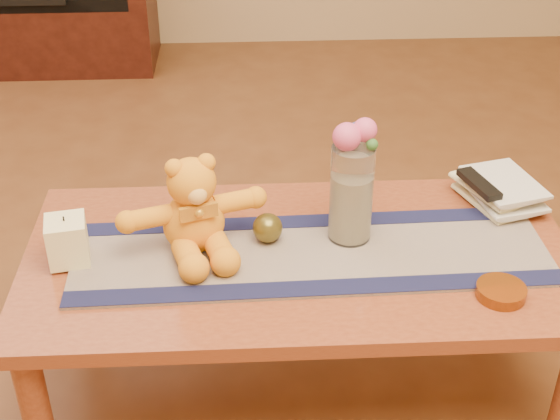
{
  "coord_description": "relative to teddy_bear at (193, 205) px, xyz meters",
  "views": [
    {
      "loc": [
        -0.13,
        -1.61,
        1.61
      ],
      "look_at": [
        -0.05,
        0.0,
        0.58
      ],
      "focal_mm": 50.12,
      "sensor_mm": 36.0,
      "label": 1
    }
  ],
  "objects": [
    {
      "name": "coffee_table_top",
      "position": [
        0.27,
        -0.04,
        -0.15
      ],
      "size": [
        1.4,
        0.7,
        0.04
      ],
      "primitive_type": "cube",
      "color": "brown",
      "rests_on": "floor"
    },
    {
      "name": "book_upper",
      "position": [
        0.75,
        0.15,
        -0.08
      ],
      "size": [
        0.24,
        0.27,
        0.02
      ],
      "primitive_type": "imported",
      "rotation": [
        0.0,
        0.0,
        0.4
      ],
      "color": "beige",
      "rests_on": "book_lower"
    },
    {
      "name": "leaf_sprig",
      "position": [
        0.44,
        -0.0,
        0.16
      ],
      "size": [
        0.03,
        0.03,
        0.03
      ],
      "primitive_type": "sphere",
      "color": "#33662D",
      "rests_on": "glass_vase"
    },
    {
      "name": "amber_dish",
      "position": [
        0.72,
        -0.24,
        -0.11
      ],
      "size": [
        0.15,
        0.15,
        0.03
      ],
      "primitive_type": "cylinder",
      "rotation": [
        0.0,
        0.0,
        -0.29
      ],
      "color": "#BF5914",
      "rests_on": "coffee_table_top"
    },
    {
      "name": "candle_wick",
      "position": [
        -0.31,
        -0.05,
        0.0
      ],
      "size": [
        0.0,
        0.0,
        0.01
      ],
      "primitive_type": "cylinder",
      "rotation": [
        0.0,
        0.0,
        0.18
      ],
      "color": "black",
      "rests_on": "pillar_candle"
    },
    {
      "name": "runner_border_near",
      "position": [
        0.3,
        -0.2,
        -0.12
      ],
      "size": [
        1.2,
        0.09,
        0.0
      ],
      "primitive_type": "cube",
      "rotation": [
        0.0,
        0.0,
        0.02
      ],
      "color": "#14163D",
      "rests_on": "persian_runner"
    },
    {
      "name": "teddy_bear",
      "position": [
        0.0,
        0.0,
        0.0
      ],
      "size": [
        0.43,
        0.39,
        0.24
      ],
      "primitive_type": null,
      "rotation": [
        0.0,
        0.0,
        0.3
      ],
      "color": "orange",
      "rests_on": "persian_runner"
    },
    {
      "name": "table_leg_fl",
      "position": [
        -0.37,
        -0.33,
        -0.37
      ],
      "size": [
        0.07,
        0.07,
        0.41
      ],
      "primitive_type": "cylinder",
      "color": "brown",
      "rests_on": "floor"
    },
    {
      "name": "rose_right",
      "position": [
        0.42,
        0.02,
        0.18
      ],
      "size": [
        0.06,
        0.06,
        0.06
      ],
      "primitive_type": "sphere",
      "color": "#D84C85",
      "rests_on": "glass_vase"
    },
    {
      "name": "tv_remote",
      "position": [
        0.76,
        0.14,
        -0.04
      ],
      "size": [
        0.09,
        0.17,
        0.02
      ],
      "primitive_type": "cube",
      "rotation": [
        0.0,
        0.0,
        0.3
      ],
      "color": "black",
      "rests_on": "book_top"
    },
    {
      "name": "blue_flower_back",
      "position": [
        0.41,
        0.05,
        0.17
      ],
      "size": [
        0.04,
        0.04,
        0.04
      ],
      "primitive_type": "sphere",
      "color": "#4C4EA5",
      "rests_on": "glass_vase"
    },
    {
      "name": "book_lower",
      "position": [
        0.77,
        0.14,
        -0.1
      ],
      "size": [
        0.21,
        0.25,
        0.02
      ],
      "primitive_type": "imported",
      "rotation": [
        0.0,
        0.0,
        0.21
      ],
      "color": "beige",
      "rests_on": "book_bottom"
    },
    {
      "name": "table_leg_br",
      "position": [
        0.91,
        0.25,
        -0.37
      ],
      "size": [
        0.07,
        0.07,
        0.41
      ],
      "primitive_type": "cylinder",
      "color": "brown",
      "rests_on": "floor"
    },
    {
      "name": "book_top",
      "position": [
        0.77,
        0.15,
        -0.06
      ],
      "size": [
        0.21,
        0.26,
        0.02
      ],
      "primitive_type": "imported",
      "rotation": [
        0.0,
        0.0,
        0.25
      ],
      "color": "beige",
      "rests_on": "book_upper"
    },
    {
      "name": "table_leg_bl",
      "position": [
        -0.37,
        0.25,
        -0.37
      ],
      "size": [
        0.07,
        0.07,
        0.41
      ],
      "primitive_type": "cylinder",
      "color": "brown",
      "rests_on": "floor"
    },
    {
      "name": "glass_vase",
      "position": [
        0.4,
        0.02,
        0.01
      ],
      "size": [
        0.11,
        0.11,
        0.26
      ],
      "primitive_type": "cylinder",
      "color": "silver",
      "rests_on": "persian_runner"
    },
    {
      "name": "bronze_ball",
      "position": [
        0.19,
        0.01,
        -0.08
      ],
      "size": [
        0.1,
        0.1,
        0.08
      ],
      "primitive_type": "sphere",
      "rotation": [
        0.0,
        0.0,
        -0.38
      ],
      "color": "brown",
      "rests_on": "persian_runner"
    },
    {
      "name": "potpourri_fill",
      "position": [
        0.4,
        0.02,
        -0.03
      ],
      "size": [
        0.09,
        0.09,
        0.18
      ],
      "primitive_type": "cylinder",
      "color": "beige",
      "rests_on": "glass_vase"
    },
    {
      "name": "pillar_candle",
      "position": [
        -0.31,
        -0.05,
        -0.06
      ],
      "size": [
        0.11,
        0.11,
        0.12
      ],
      "primitive_type": "cube",
      "rotation": [
        0.0,
        0.0,
        0.18
      ],
      "color": "#FCF3BA",
      "rests_on": "persian_runner"
    },
    {
      "name": "persian_runner",
      "position": [
        0.29,
        -0.05,
        -0.12
      ],
      "size": [
        1.21,
        0.38,
        0.01
      ],
      "primitive_type": "cube",
      "rotation": [
        0.0,
        0.0,
        0.02
      ],
      "color": "#1D1B4D",
      "rests_on": "coffee_table_top"
    },
    {
      "name": "blue_flower_side",
      "position": [
        0.37,
        0.04,
        0.16
      ],
      "size": [
        0.04,
        0.04,
        0.04
      ],
      "primitive_type": "sphere",
      "color": "#4C4EA5",
      "rests_on": "glass_vase"
    },
    {
      "name": "book_bottom",
      "position": [
        0.76,
        0.15,
        -0.12
      ],
      "size": [
        0.23,
        0.27,
        0.02
      ],
      "primitive_type": "imported",
      "rotation": [
        0.0,
        0.0,
        0.35
      ],
      "color": "beige",
      "rests_on": "coffee_table_top"
    },
    {
      "name": "rose_left",
      "position": [
        0.38,
        0.01,
        0.17
      ],
      "size": [
        0.07,
        0.07,
        0.07
      ],
      "primitive_type": "sphere",
      "color": "#D84C85",
      "rests_on": "glass_vase"
    },
    {
      "name": "runner_border_far",
      "position": [
        0.29,
        0.09,
        -0.12
      ],
      "size": [
        1.2,
        0.09,
        0.0
      ],
      "primitive_type": "cube",
      "rotation": [
        0.0,
        0.0,
        0.02
      ],
      "color": "#14163D",
      "rests_on": "persian_runner"
    },
    {
      "name": "floor",
      "position": [
        0.27,
        -0.04,
        -0.58
      ],
      "size": [
        5.5,
        5.5,
        0.0
      ],
      "primitive_type": "plane",
      "color": "brown",
      "rests_on": "ground"
    }
  ]
}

